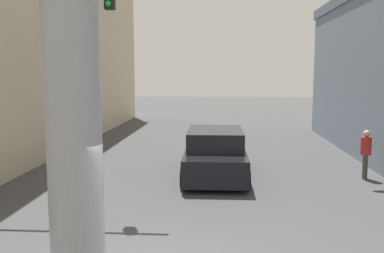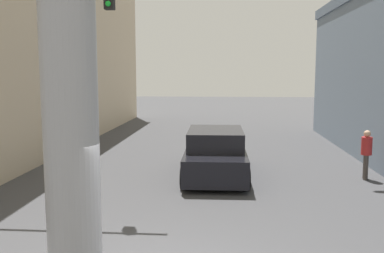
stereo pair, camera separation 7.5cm
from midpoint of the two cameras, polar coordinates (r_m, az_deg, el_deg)
ground_plane at (r=16.81m, az=1.19°, el=-4.56°), size 88.44×88.44×0.00m
street_lamp at (r=15.62m, az=23.82°, el=8.52°), size 2.20×0.28×6.51m
traffic_light_mast at (r=12.29m, az=-23.60°, el=10.10°), size 5.28×0.32×5.90m
car_lead at (r=14.28m, az=3.29°, el=-3.67°), size 2.14×4.80×1.56m
palm_tree_mid_left at (r=18.45m, az=-20.79°, el=9.76°), size 2.85×2.85×7.07m
pedestrian_mid_right at (r=14.86m, az=22.37°, el=-3.02°), size 0.40×0.40×1.60m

